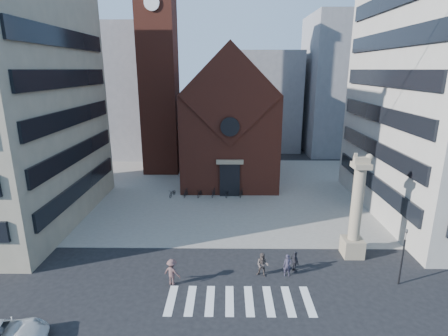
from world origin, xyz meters
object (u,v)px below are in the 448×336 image
at_px(scooter_0, 172,193).
at_px(lion_column, 356,217).
at_px(traffic_light, 403,255).
at_px(pedestrian_1, 263,265).
at_px(pedestrian_2, 295,261).
at_px(pedestrian_0, 287,265).

bearing_deg(scooter_0, lion_column, -23.81).
distance_m(lion_column, traffic_light, 4.62).
relative_size(lion_column, pedestrian_1, 4.69).
relative_size(pedestrian_1, scooter_0, 1.12).
height_order(lion_column, scooter_0, lion_column).
bearing_deg(scooter_0, pedestrian_1, -46.04).
relative_size(pedestrian_2, scooter_0, 1.01).
relative_size(traffic_light, pedestrian_0, 2.50).
bearing_deg(pedestrian_1, pedestrian_0, 20.10).
xyz_separation_m(lion_column, pedestrian_2, (-5.17, -2.42, -2.62)).
bearing_deg(lion_column, pedestrian_0, -152.51).
height_order(traffic_light, pedestrian_1, traffic_light).
bearing_deg(lion_column, pedestrian_1, -158.13).
relative_size(lion_column, pedestrian_2, 5.20).
xyz_separation_m(lion_column, pedestrian_0, (-5.82, -3.03, -2.60)).
distance_m(lion_column, pedestrian_0, 7.06).
distance_m(pedestrian_0, pedestrian_2, 0.89).
height_order(pedestrian_1, scooter_0, pedestrian_1).
xyz_separation_m(pedestrian_1, pedestrian_2, (2.49, 0.65, -0.09)).
distance_m(traffic_light, pedestrian_0, 8.00).
height_order(pedestrian_0, pedestrian_2, pedestrian_0).
xyz_separation_m(pedestrian_2, scooter_0, (-11.72, 15.99, -0.35)).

